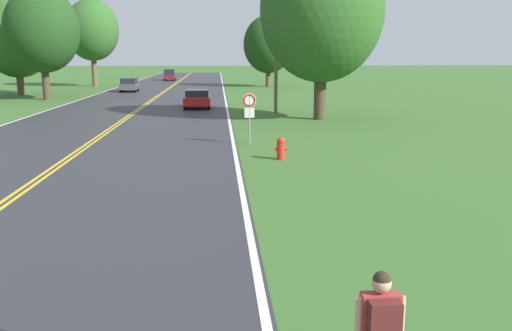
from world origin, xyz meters
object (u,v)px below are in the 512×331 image
object	(u,v)px
fire_hydrant	(281,148)
tree_behind_sign	(322,10)
car_red_sedan_approaching	(197,98)
car_maroon_van_mid_far	(170,75)
tree_right_cluster	(92,30)
car_dark_grey_hatchback_mid_near	(129,84)
traffic_sign	(249,106)
hitchhiker_person	(380,328)
tree_left_verge	(268,44)
tree_mid_treeline	(16,36)
tree_far_back	(42,30)

from	to	relation	value
fire_hydrant	tree_behind_sign	world-z (taller)	tree_behind_sign
car_red_sedan_approaching	car_maroon_van_mid_far	world-z (taller)	car_maroon_van_mid_far
tree_right_cluster	fire_hydrant	bearing A→B (deg)	-70.41
tree_behind_sign	car_dark_grey_hatchback_mid_near	world-z (taller)	tree_behind_sign
traffic_sign	tree_behind_sign	distance (m)	11.55
hitchhiker_person	car_dark_grey_hatchback_mid_near	xyz separation A→B (m)	(-11.31, 54.63, -0.22)
tree_left_verge	fire_hydrant	bearing A→B (deg)	-94.69
fire_hydrant	tree_mid_treeline	xyz separation A→B (m)	(-22.09, 35.95, 5.29)
tree_behind_sign	tree_mid_treeline	world-z (taller)	tree_behind_sign
hitchhiker_person	car_dark_grey_hatchback_mid_near	world-z (taller)	hitchhiker_person
car_maroon_van_mid_far	hitchhiker_person	bearing A→B (deg)	-176.01
tree_mid_treeline	car_red_sedan_approaching	xyz separation A→B (m)	(18.16, -15.08, -5.02)
tree_mid_treeline	car_maroon_van_mid_far	distance (m)	32.89
traffic_sign	car_maroon_van_mid_far	world-z (taller)	traffic_sign
traffic_sign	car_red_sedan_approaching	bearing A→B (deg)	99.66
tree_mid_treeline	tree_far_back	size ratio (longest dim) A/B	1.01
car_red_sedan_approaching	tree_left_verge	bearing A→B (deg)	163.27
fire_hydrant	car_dark_grey_hatchback_mid_near	xyz separation A→B (m)	(-11.94, 39.70, 0.35)
fire_hydrant	tree_behind_sign	distance (m)	14.78
tree_behind_sign	car_dark_grey_hatchback_mid_near	xyz separation A→B (m)	(-15.85, 26.81, -5.75)
car_red_sedan_approaching	tree_mid_treeline	bearing A→B (deg)	-130.35
traffic_sign	tree_mid_treeline	xyz separation A→B (m)	(-21.10, 32.34, 4.03)
tree_mid_treeline	tree_far_back	xyz separation A→B (m)	(4.47, -6.47, 0.30)
car_red_sedan_approaching	tree_behind_sign	bearing A→B (deg)	43.82
fire_hydrant	tree_right_cluster	bearing A→B (deg)	109.59
traffic_sign	tree_far_back	bearing A→B (deg)	122.73
traffic_sign	tree_mid_treeline	bearing A→B (deg)	123.11
hitchhiker_person	tree_mid_treeline	size ratio (longest dim) A/B	0.17
hitchhiker_person	tree_right_cluster	world-z (taller)	tree_right_cluster
tree_far_back	hitchhiker_person	bearing A→B (deg)	-69.08
car_red_sedan_approaching	car_maroon_van_mid_far	xyz separation A→B (m)	(-5.92, 45.22, 0.18)
car_red_sedan_approaching	car_dark_grey_hatchback_mid_near	bearing A→B (deg)	-157.59
fire_hydrant	tree_mid_treeline	bearing A→B (deg)	121.57
tree_left_verge	tree_behind_sign	distance (m)	35.38
tree_far_back	car_maroon_van_mid_far	xyz separation A→B (m)	(7.77, 36.62, -5.13)
tree_behind_sign	car_maroon_van_mid_far	world-z (taller)	tree_behind_sign
tree_behind_sign	fire_hydrant	bearing A→B (deg)	-106.85
tree_left_verge	tree_mid_treeline	world-z (taller)	tree_mid_treeline
fire_hydrant	tree_mid_treeline	world-z (taller)	tree_mid_treeline
traffic_sign	car_maroon_van_mid_far	size ratio (longest dim) A/B	0.54
hitchhiker_person	tree_mid_treeline	distance (m)	55.43
traffic_sign	car_dark_grey_hatchback_mid_near	bearing A→B (deg)	106.88
traffic_sign	tree_right_cluster	xyz separation A→B (m)	(-16.91, 46.71, 5.22)
tree_right_cluster	car_maroon_van_mid_far	bearing A→B (deg)	62.96
tree_left_verge	tree_mid_treeline	size ratio (longest dim) A/B	0.89
tree_left_verge	car_maroon_van_mid_far	world-z (taller)	tree_left_verge
tree_right_cluster	tree_far_back	size ratio (longest dim) A/B	1.10
hitchhiker_person	tree_far_back	xyz separation A→B (m)	(-16.98, 44.42, 5.03)
fire_hydrant	tree_far_back	xyz separation A→B (m)	(-17.62, 29.48, 5.59)
fire_hydrant	tree_right_cluster	xyz separation A→B (m)	(-17.90, 50.32, 6.48)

